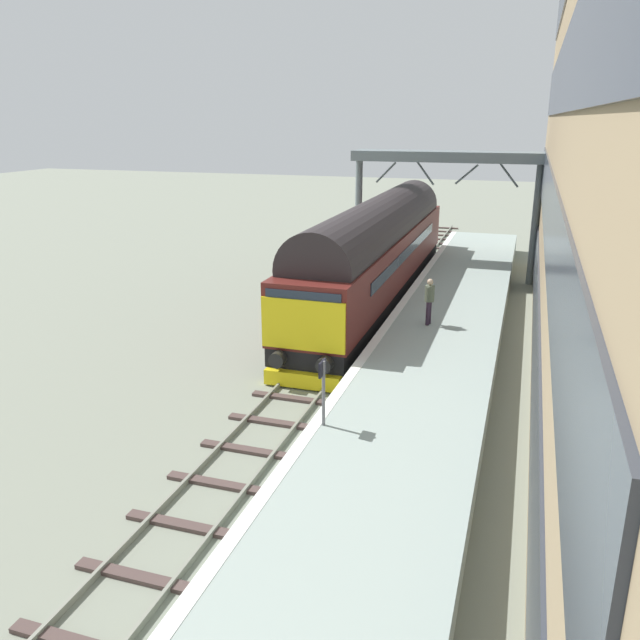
{
  "coord_description": "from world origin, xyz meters",
  "views": [
    {
      "loc": [
        6.1,
        -19.52,
        7.95
      ],
      "look_at": [
        0.2,
        -1.22,
        1.89
      ],
      "focal_mm": 36.06,
      "sensor_mm": 36.0,
      "label": 1
    }
  ],
  "objects": [
    {
      "name": "waiting_passenger",
      "position": [
        3.12,
        2.14,
        1.99
      ],
      "size": [
        0.39,
        0.5,
        1.64
      ],
      "rotation": [
        0.0,
        0.0,
        1.41
      ],
      "color": "#332534",
      "rests_on": "station_platform"
    },
    {
      "name": "track_main",
      "position": [
        0.0,
        0.0,
        0.06
      ],
      "size": [
        2.5,
        60.0,
        0.15
      ],
      "color": "gray",
      "rests_on": "ground"
    },
    {
      "name": "overhead_footbridge",
      "position": [
        2.05,
        13.46,
        5.69
      ],
      "size": [
        9.3,
        2.0,
        6.39
      ],
      "color": "slate",
      "rests_on": "ground"
    },
    {
      "name": "diesel_locomotive",
      "position": [
        0.0,
        7.47,
        2.49
      ],
      "size": [
        2.74,
        19.92,
        4.68
      ],
      "color": "black",
      "rests_on": "ground"
    },
    {
      "name": "station_platform",
      "position": [
        3.6,
        0.0,
        0.5
      ],
      "size": [
        4.0,
        44.0,
        1.01
      ],
      "color": "#94A39C",
      "rests_on": "ground"
    },
    {
      "name": "ground_plane",
      "position": [
        0.0,
        0.0,
        0.0
      ],
      "size": [
        140.0,
        140.0,
        0.0
      ],
      "primitive_type": "plane",
      "color": "gray",
      "rests_on": "ground"
    },
    {
      "name": "platform_number_sign",
      "position": [
        1.94,
        -6.4,
        2.09
      ],
      "size": [
        0.1,
        0.44,
        1.61
      ],
      "color": "slate",
      "rests_on": "station_platform"
    }
  ]
}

